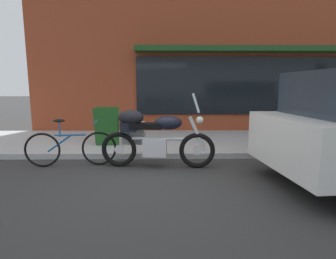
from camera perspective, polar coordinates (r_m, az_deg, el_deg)
The scene contains 4 objects.
ground_plane at distance 4.51m, azimuth -4.38°, elevation -10.68°, with size 80.00×80.00×0.00m, color #313131.
touring_motorcycle at distance 5.07m, azimuth -3.64°, elevation -1.25°, with size 2.17×0.77×1.42m.
parked_bicycle at distance 5.48m, azimuth -20.10°, elevation -3.65°, with size 1.72×0.48×0.92m.
sandwich_board_sign at distance 6.60m, azimuth -12.96°, elevation 0.68°, with size 0.55×0.41×0.92m.
Camera 1 is at (0.28, -4.23, 1.53)m, focal length 28.48 mm.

